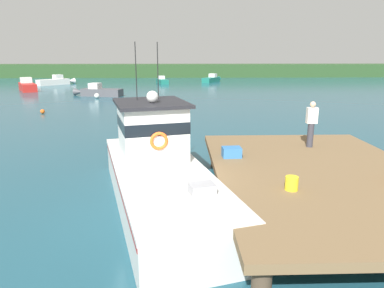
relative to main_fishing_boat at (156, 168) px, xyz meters
name	(u,v)px	position (x,y,z in m)	size (l,w,h in m)	color
ground_plane	(153,212)	(-0.05, -0.93, -1.01)	(200.00, 200.00, 0.00)	#1E4C5B
dock	(320,175)	(4.75, -0.93, 0.07)	(6.00, 9.00, 1.20)	#4C3D2D
main_fishing_boat	(156,168)	(0.00, 0.00, 0.00)	(4.54, 9.93, 4.80)	silver
crate_single_by_cleat	(232,152)	(2.39, 0.51, 0.36)	(0.60, 0.44, 0.32)	#3370B2
bait_bucket	(292,183)	(3.46, -2.34, 0.36)	(0.32, 0.32, 0.34)	yellow
deckhand_by_the_boat	(311,123)	(5.37, 1.69, 1.05)	(0.36, 0.22, 1.63)	#383842
moored_boat_off_the_point	(212,79)	(5.85, 46.72, -0.55)	(3.45, 5.03, 1.32)	#196B5B
moored_boat_mid_harbor	(56,81)	(-17.60, 42.36, -0.51)	(4.75, 4.91, 1.45)	silver
moored_boat_outer_mooring	(162,81)	(-2.09, 44.17, -0.61)	(2.11, 4.57, 1.14)	#196B5B
moored_boat_far_right	(27,86)	(-18.31, 34.17, -0.46)	(4.11, 6.04, 1.58)	red
moored_boat_far_left	(99,92)	(-8.06, 27.83, -0.53)	(5.56, 2.47, 1.39)	#4C4C51
mooring_buoy_spare_mooring	(43,111)	(-9.79, 16.51, -0.84)	(0.34, 0.34, 0.34)	#EA5B19
mooring_buoy_inshore	(97,96)	(-7.83, 25.92, -0.75)	(0.51, 0.51, 0.51)	silver
far_shoreline	(176,70)	(-0.05, 61.07, 0.19)	(120.00, 8.00, 2.40)	#284723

